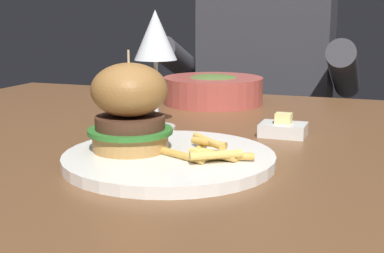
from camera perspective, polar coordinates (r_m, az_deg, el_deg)
The scene contains 8 objects.
dining_table at distance 0.85m, azimuth -0.60°, elevation -6.73°, with size 1.25×0.95×0.74m.
main_plate at distance 0.68m, azimuth -2.45°, elevation -3.45°, with size 0.27×0.27×0.01m, color white.
burger_sandwich at distance 0.68m, azimuth -6.66°, elevation 2.09°, with size 0.11×0.11×0.13m.
fries_pile at distance 0.65m, azimuth 1.86°, elevation -2.68°, with size 0.12×0.10×0.02m.
wine_glass at distance 0.87m, azimuth -3.92°, elevation 9.26°, with size 0.07×0.07×0.19m.
butter_dish at distance 0.84m, azimuth 9.70°, elevation -0.22°, with size 0.07×0.05×0.04m.
soup_bowl at distance 1.13m, azimuth 2.27°, elevation 4.01°, with size 0.21×0.21×0.06m.
diner_person at distance 1.58m, azimuth 7.70°, elevation -1.40°, with size 0.51×0.36×1.18m.
Camera 1 is at (0.28, -0.75, 0.93)m, focal length 50.00 mm.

